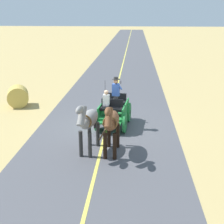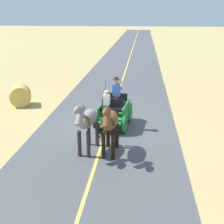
{
  "view_description": "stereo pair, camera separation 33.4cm",
  "coord_description": "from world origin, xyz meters",
  "views": [
    {
      "loc": [
        -1.3,
        13.86,
        5.39
      ],
      "look_at": [
        -0.32,
        0.95,
        1.1
      ],
      "focal_mm": 49.27,
      "sensor_mm": 36.0,
      "label": 1
    },
    {
      "loc": [
        -1.63,
        13.84,
        5.39
      ],
      "look_at": [
        -0.32,
        0.95,
        1.1
      ],
      "focal_mm": 49.27,
      "sensor_mm": 36.0,
      "label": 2
    }
  ],
  "objects": [
    {
      "name": "ground_plane",
      "position": [
        0.0,
        0.0,
        0.0
      ],
      "size": [
        200.0,
        200.0,
        0.0
      ],
      "primitive_type": "plane",
      "color": "tan"
    },
    {
      "name": "horse_drawn_carriage",
      "position": [
        -0.32,
        -0.17,
        0.82
      ],
      "size": [
        1.66,
        4.52,
        2.5
      ],
      "color": "#1E7233",
      "rests_on": "ground"
    },
    {
      "name": "road_centre_stripe",
      "position": [
        0.0,
        0.0,
        0.01
      ],
      "size": [
        0.12,
        160.0,
        0.0
      ],
      "primitive_type": "cube",
      "color": "#DBCC4C",
      "rests_on": "road_surface"
    },
    {
      "name": "road_surface",
      "position": [
        0.0,
        0.0,
        0.0
      ],
      "size": [
        6.63,
        160.0,
        0.01
      ],
      "primitive_type": "cube",
      "color": "#4C4C51",
      "rests_on": "ground"
    },
    {
      "name": "horse_off_side",
      "position": [
        0.46,
        2.8,
        1.32
      ],
      "size": [
        0.8,
        2.15,
        2.21
      ],
      "color": "gray",
      "rests_on": "ground"
    },
    {
      "name": "horse_near_side",
      "position": [
        -0.44,
        2.89,
        1.32
      ],
      "size": [
        0.64,
        2.13,
        2.21
      ],
      "color": "brown",
      "rests_on": "ground"
    },
    {
      "name": "hay_bale",
      "position": [
        5.52,
        -3.06,
        0.6
      ],
      "size": [
        1.5,
        1.44,
        1.2
      ],
      "primitive_type": "cylinder",
      "rotation": [
        0.0,
        1.57,
        1.92
      ],
      "color": "gold",
      "rests_on": "ground"
    }
  ]
}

